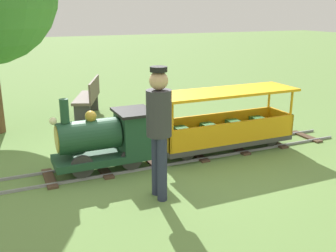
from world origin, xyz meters
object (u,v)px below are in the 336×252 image
passenger_car (225,126)px  park_bench (89,98)px  locomotive (108,138)px  conductor_person (159,123)px

passenger_car → park_bench: bearing=26.6°
locomotive → park_bench: size_ratio=1.07×
passenger_car → conductor_person: conductor_person is taller
passenger_car → locomotive: bearing=90.0°
locomotive → conductor_person: conductor_person is taller
locomotive → passenger_car: size_ratio=0.61×
conductor_person → passenger_car: bearing=-56.0°
locomotive → conductor_person: (-1.09, -0.33, 0.47)m
locomotive → conductor_person: bearing=-163.1°
passenger_car → conductor_person: size_ratio=1.45×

